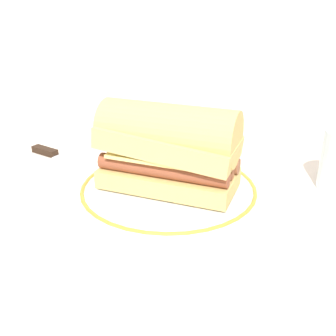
# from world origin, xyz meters

# --- Properties ---
(ground_plane) EXTENTS (1.50, 1.50, 0.00)m
(ground_plane) POSITION_xyz_m (0.00, 0.00, 0.00)
(ground_plane) COLOR beige
(plate) EXTENTS (0.28, 0.28, 0.01)m
(plate) POSITION_xyz_m (-0.01, -0.00, 0.01)
(plate) COLOR white
(plate) RESTS_ON ground_plane
(sausage_sandwich) EXTENTS (0.21, 0.12, 0.12)m
(sausage_sandwich) POSITION_xyz_m (-0.01, -0.00, 0.08)
(sausage_sandwich) COLOR #D9B769
(sausage_sandwich) RESTS_ON plate
(butter_knife) EXTENTS (0.14, 0.07, 0.01)m
(butter_knife) POSITION_xyz_m (-0.23, 0.10, 0.00)
(butter_knife) COLOR silver
(butter_knife) RESTS_ON ground_plane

